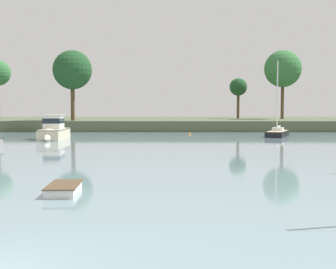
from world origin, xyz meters
TOP-DOWN VIEW (x-y plane):
  - far_shore_bank at (0.00, 89.27)m, footprint 190.04×46.70m
  - sailboat_black at (18.90, 53.88)m, footprint 4.82×7.81m
  - cruiser_cream at (-10.66, 47.09)m, footprint 3.11×9.49m
  - dinghy_white at (-0.44, 10.30)m, footprint 1.54×2.98m
  - mooring_buoy_orange at (6.87, 59.38)m, footprint 0.37×0.37m
  - shore_tree_right_mid at (-13.17, 69.88)m, footprint 6.78×6.78m
  - shore_tree_left at (18.23, 88.60)m, footprint 3.75×3.75m
  - shore_tree_center at (26.36, 83.05)m, footprint 7.43×7.43m

SIDE VIEW (x-z plane):
  - mooring_buoy_orange at x=6.87m, z-range -0.14..0.28m
  - dinghy_white at x=-0.44m, z-range -0.14..0.43m
  - sailboat_black at x=18.90m, z-range -5.22..5.67m
  - cruiser_cream at x=-10.66m, z-range -1.83..3.30m
  - far_shore_bank at x=0.00m, z-range 0.00..1.79m
  - shore_tree_left at x=18.23m, z-range 4.08..12.69m
  - shore_tree_right_mid at x=-13.17m, z-range 4.44..16.64m
  - shore_tree_center at x=26.36m, z-range 4.94..18.79m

